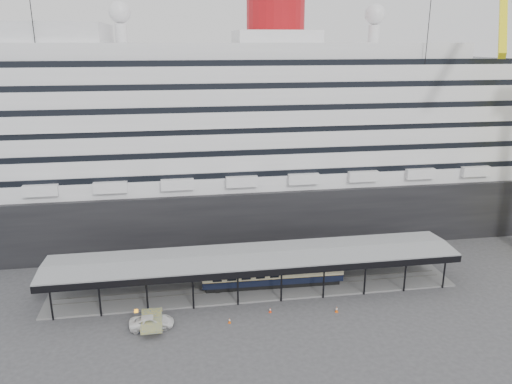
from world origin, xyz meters
TOP-DOWN VIEW (x-y plane):
  - ground at (0.00, 0.00)m, footprint 200.00×200.00m
  - cruise_ship at (0.05, 32.00)m, footprint 130.00×30.00m
  - platform_canopy at (0.00, 5.00)m, footprint 56.00×9.18m
  - port_truck at (-13.83, -2.81)m, footprint 5.35×2.57m
  - pullman_carriage at (2.55, 5.00)m, footprint 19.73×3.02m
  - traffic_cone_left at (-4.48, -3.34)m, footprint 0.45×0.45m
  - traffic_cone_mid at (0.92, -1.69)m, footprint 0.45×0.45m
  - traffic_cone_right at (9.28, -2.99)m, footprint 0.52×0.52m

SIDE VIEW (x-z plane):
  - ground at x=0.00m, z-range 0.00..0.00m
  - traffic_cone_mid at x=0.92m, z-range 0.00..0.66m
  - traffic_cone_left at x=-4.48m, z-range 0.00..0.67m
  - traffic_cone_right at x=9.28m, z-range 0.00..0.77m
  - port_truck at x=-13.83m, z-range 0.00..1.47m
  - platform_canopy at x=0.00m, z-range -0.29..5.01m
  - pullman_carriage at x=2.55m, z-range -7.29..12.03m
  - cruise_ship at x=0.05m, z-range -3.60..40.30m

